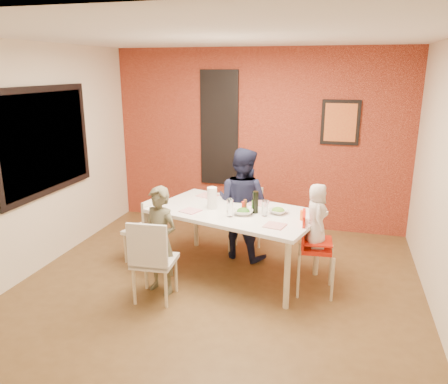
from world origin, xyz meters
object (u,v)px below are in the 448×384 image
(chair_near, at_px, (152,257))
(chair_left, at_px, (147,227))
(child_near, at_px, (160,241))
(wine_bottle, at_px, (255,202))
(dining_table, at_px, (235,216))
(toddler, at_px, (317,216))
(high_chair, at_px, (313,245))
(child_far, at_px, (242,203))
(chair_far, at_px, (246,216))
(paper_towel_roll, at_px, (212,198))

(chair_near, xyz_separation_m, chair_left, (-0.47, 0.90, -0.03))
(chair_left, xyz_separation_m, child_near, (0.47, -0.66, 0.12))
(wine_bottle, bearing_deg, chair_near, -136.28)
(dining_table, height_order, toddler, toddler)
(chair_left, relative_size, high_chair, 0.94)
(child_far, bearing_deg, high_chair, 159.24)
(chair_far, bearing_deg, child_near, -113.02)
(chair_far, xyz_separation_m, paper_towel_roll, (-0.25, -0.74, 0.44))
(high_chair, relative_size, paper_towel_roll, 3.56)
(child_near, distance_m, paper_towel_roll, 0.83)
(chair_near, bearing_deg, chair_far, -115.55)
(dining_table, height_order, high_chair, high_chair)
(dining_table, relative_size, chair_far, 2.46)
(paper_towel_roll, bearing_deg, dining_table, 1.98)
(toddler, bearing_deg, wine_bottle, 63.57)
(dining_table, distance_m, child_far, 0.49)
(toddler, xyz_separation_m, wine_bottle, (-0.70, 0.19, 0.03))
(chair_near, xyz_separation_m, child_far, (0.64, 1.40, 0.21))
(dining_table, bearing_deg, paper_towel_roll, -178.02)
(dining_table, bearing_deg, child_far, 92.88)
(child_near, relative_size, wine_bottle, 4.68)
(high_chair, bearing_deg, chair_left, 78.66)
(high_chair, relative_size, child_far, 0.63)
(high_chair, distance_m, toddler, 0.34)
(chair_far, distance_m, paper_towel_roll, 0.90)
(toddler, bearing_deg, chair_left, 72.87)
(chair_near, bearing_deg, high_chair, -161.34)
(chair_far, bearing_deg, paper_towel_roll, -107.14)
(dining_table, bearing_deg, chair_near, -126.00)
(high_chair, height_order, wine_bottle, wine_bottle)
(chair_near, height_order, wine_bottle, wine_bottle)
(child_far, bearing_deg, chair_left, 40.84)
(chair_left, height_order, child_near, child_near)
(toddler, relative_size, paper_towel_roll, 2.72)
(chair_near, height_order, paper_towel_roll, paper_towel_roll)
(high_chair, bearing_deg, child_near, 100.18)
(toddler, xyz_separation_m, paper_towel_roll, (-1.23, 0.22, 0.03))
(high_chair, bearing_deg, toddler, -85.67)
(chair_left, distance_m, high_chair, 2.08)
(child_far, relative_size, paper_towel_roll, 5.63)
(chair_far, relative_size, toddler, 1.23)
(chair_far, relative_size, high_chair, 0.94)
(dining_table, relative_size, paper_towel_roll, 8.25)
(chair_far, height_order, high_chair, high_chair)
(chair_near, height_order, child_near, child_near)
(dining_table, relative_size, wine_bottle, 8.27)
(wine_bottle, bearing_deg, chair_left, 178.66)
(child_near, distance_m, toddler, 1.70)
(chair_far, xyz_separation_m, high_chair, (0.95, -0.97, 0.07))
(paper_towel_roll, bearing_deg, child_far, 63.56)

